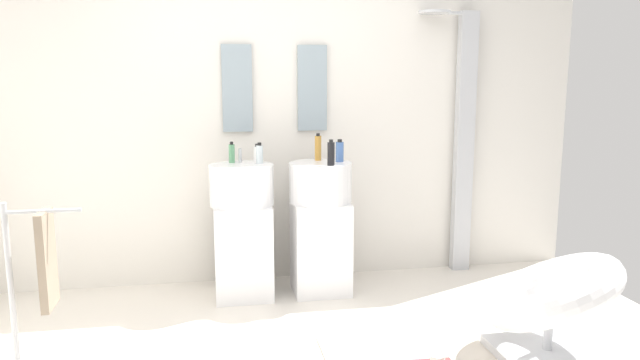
# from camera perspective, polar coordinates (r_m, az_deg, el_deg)

# --- Properties ---
(rear_partition) EXTENTS (4.80, 0.10, 2.60)m
(rear_partition) POSITION_cam_1_polar(r_m,az_deg,el_deg) (4.57, -4.39, 6.62)
(rear_partition) COLOR silver
(rear_partition) RESTS_ON ground_plane
(pedestal_sink_left) EXTENTS (0.45, 0.45, 1.05)m
(pedestal_sink_left) POSITION_cam_1_polar(r_m,az_deg,el_deg) (4.26, -7.41, -4.57)
(pedestal_sink_left) COLOR white
(pedestal_sink_left) RESTS_ON ground_plane
(pedestal_sink_right) EXTENTS (0.45, 0.45, 1.05)m
(pedestal_sink_right) POSITION_cam_1_polar(r_m,az_deg,el_deg) (4.33, 0.04, -4.28)
(pedestal_sink_right) COLOR white
(pedestal_sink_right) RESTS_ON ground_plane
(vanity_mirror_left) EXTENTS (0.22, 0.03, 0.63)m
(vanity_mirror_left) POSITION_cam_1_polar(r_m,az_deg,el_deg) (4.47, -7.93, 8.66)
(vanity_mirror_left) COLOR #8C9EA8
(vanity_mirror_right) EXTENTS (0.22, 0.03, 0.63)m
(vanity_mirror_right) POSITION_cam_1_polar(r_m,az_deg,el_deg) (4.53, -0.76, 8.77)
(vanity_mirror_right) COLOR #8C9EA8
(shower_column) EXTENTS (0.49, 0.24, 2.05)m
(shower_column) POSITION_cam_1_polar(r_m,az_deg,el_deg) (4.85, 13.46, 3.96)
(shower_column) COLOR #B7BABF
(shower_column) RESTS_ON ground_plane
(lounge_chair) EXTENTS (1.08, 1.08, 0.65)m
(lounge_chair) POSITION_cam_1_polar(r_m,az_deg,el_deg) (3.57, 21.16, -10.61)
(lounge_chair) COLOR #B7BABF
(lounge_chair) RESTS_ON ground_plane
(towel_rack) EXTENTS (0.37, 0.22, 0.95)m
(towel_rack) POSITION_cam_1_polar(r_m,az_deg,el_deg) (3.33, -25.08, -7.29)
(towel_rack) COLOR #B7BABF
(towel_rack) RESTS_ON ground_plane
(soap_bottle_clear) EXTENTS (0.05, 0.05, 0.15)m
(soap_bottle_clear) POSITION_cam_1_polar(r_m,az_deg,el_deg) (4.22, -5.79, 2.50)
(soap_bottle_clear) COLOR silver
(soap_bottle_clear) RESTS_ON pedestal_sink_left
(soap_bottle_blue) EXTENTS (0.06, 0.06, 0.16)m
(soap_bottle_blue) POSITION_cam_1_polar(r_m,az_deg,el_deg) (4.28, 1.89, 2.75)
(soap_bottle_blue) COLOR #4C72B7
(soap_bottle_blue) RESTS_ON pedestal_sink_right
(soap_bottle_green) EXTENTS (0.04, 0.04, 0.15)m
(soap_bottle_green) POSITION_cam_1_polar(r_m,az_deg,el_deg) (4.27, -8.43, 2.55)
(soap_bottle_green) COLOR #59996B
(soap_bottle_green) RESTS_ON pedestal_sink_left
(soap_bottle_black) EXTENTS (0.05, 0.05, 0.18)m
(soap_bottle_black) POSITION_cam_1_polar(r_m,az_deg,el_deg) (4.10, 1.06, 2.55)
(soap_bottle_black) COLOR black
(soap_bottle_black) RESTS_ON pedestal_sink_right
(soap_bottle_white) EXTENTS (0.05, 0.05, 0.13)m
(soap_bottle_white) POSITION_cam_1_polar(r_m,az_deg,el_deg) (4.25, -6.02, 2.46)
(soap_bottle_white) COLOR white
(soap_bottle_white) RESTS_ON pedestal_sink_left
(soap_bottle_amber) EXTENTS (0.05, 0.05, 0.20)m
(soap_bottle_amber) POSITION_cam_1_polar(r_m,az_deg,el_deg) (4.35, -0.19, 3.10)
(soap_bottle_amber) COLOR #C68C38
(soap_bottle_amber) RESTS_ON pedestal_sink_right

